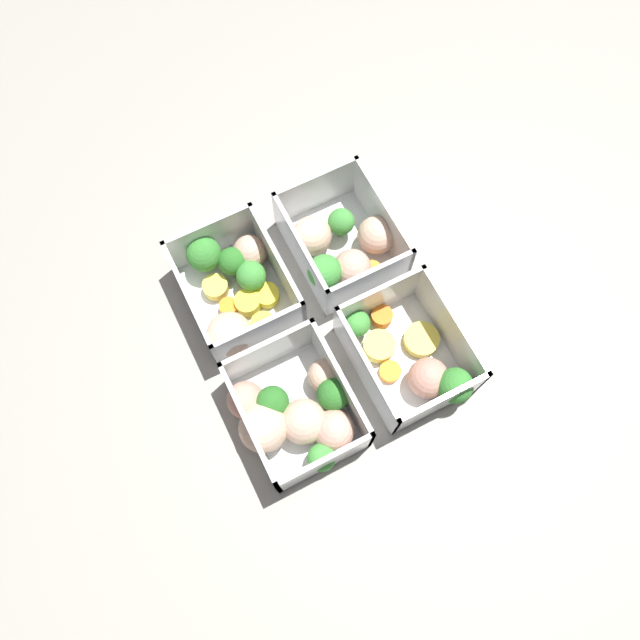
# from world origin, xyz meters

# --- Properties ---
(ground_plane) EXTENTS (4.00, 4.00, 0.00)m
(ground_plane) POSITION_xyz_m (0.00, 0.00, 0.00)
(ground_plane) COLOR gray
(container_near_left) EXTENTS (0.14, 0.11, 0.07)m
(container_near_left) POSITION_xyz_m (-0.08, -0.07, 0.03)
(container_near_left) COLOR white
(container_near_left) RESTS_ON ground_plane
(container_near_right) EXTENTS (0.14, 0.12, 0.07)m
(container_near_right) POSITION_xyz_m (0.07, -0.06, 0.03)
(container_near_right) COLOR white
(container_near_right) RESTS_ON ground_plane
(container_far_left) EXTENTS (0.14, 0.13, 0.07)m
(container_far_left) POSITION_xyz_m (-0.08, 0.07, 0.03)
(container_far_left) COLOR white
(container_far_left) RESTS_ON ground_plane
(container_far_right) EXTENTS (0.14, 0.11, 0.07)m
(container_far_right) POSITION_xyz_m (0.08, 0.07, 0.03)
(container_far_right) COLOR white
(container_far_right) RESTS_ON ground_plane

